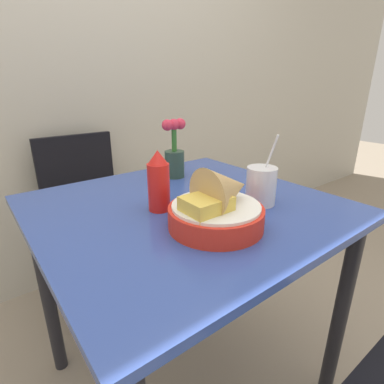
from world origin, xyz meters
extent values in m
plane|color=gray|center=(0.00, 0.00, 0.00)|extent=(12.00, 12.00, 0.00)
cube|color=#B7B2A3|center=(0.00, 1.02, 1.30)|extent=(7.00, 0.06, 2.60)
cube|color=#334C9E|center=(0.00, 0.00, 0.77)|extent=(0.91, 0.87, 0.02)
cylinder|color=black|center=(0.40, -0.38, 0.38)|extent=(0.05, 0.05, 0.75)
cylinder|color=black|center=(-0.40, 0.38, 0.38)|extent=(0.05, 0.05, 0.75)
cylinder|color=black|center=(0.40, 0.38, 0.38)|extent=(0.05, 0.05, 0.75)
cylinder|color=black|center=(-0.25, 0.53, 0.22)|extent=(0.03, 0.03, 0.43)
cylinder|color=black|center=(0.11, 0.53, 0.22)|extent=(0.03, 0.03, 0.43)
cylinder|color=black|center=(-0.25, 0.89, 0.22)|extent=(0.03, 0.03, 0.43)
cylinder|color=black|center=(0.11, 0.89, 0.22)|extent=(0.03, 0.03, 0.43)
cube|color=black|center=(-0.07, 0.71, 0.44)|extent=(0.40, 0.40, 0.02)
cube|color=black|center=(-0.07, 0.90, 0.67)|extent=(0.40, 0.03, 0.43)
cylinder|color=red|center=(-0.04, -0.18, 0.81)|extent=(0.26, 0.26, 0.06)
cylinder|color=white|center=(-0.04, -0.18, 0.84)|extent=(0.24, 0.24, 0.01)
cone|color=tan|center=(0.00, -0.18, 0.88)|extent=(0.14, 0.14, 0.14)
cube|color=#E5C14C|center=(-0.08, -0.19, 0.86)|extent=(0.12, 0.09, 0.04)
cylinder|color=red|center=(-0.09, 0.01, 0.85)|extent=(0.07, 0.07, 0.15)
cone|color=red|center=(-0.09, 0.01, 0.94)|extent=(0.06, 0.06, 0.04)
cylinder|color=silver|center=(0.19, -0.14, 0.84)|extent=(0.09, 0.09, 0.12)
cylinder|color=black|center=(0.19, -0.14, 0.83)|extent=(0.09, 0.09, 0.10)
cylinder|color=white|center=(0.20, -0.14, 0.89)|extent=(0.01, 0.08, 0.22)
cylinder|color=#2D4738|center=(0.14, 0.26, 0.83)|extent=(0.08, 0.08, 0.11)
cylinder|color=#33722D|center=(0.14, 0.26, 0.94)|extent=(0.02, 0.02, 0.10)
sphere|color=#DB334C|center=(0.14, 0.26, 0.99)|extent=(0.04, 0.04, 0.04)
sphere|color=#DB334C|center=(0.11, 0.26, 0.99)|extent=(0.04, 0.04, 0.04)
sphere|color=#DB334C|center=(0.17, 0.26, 0.99)|extent=(0.04, 0.04, 0.04)
camera|label=1|loc=(-0.53, -0.72, 1.15)|focal=28.00mm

